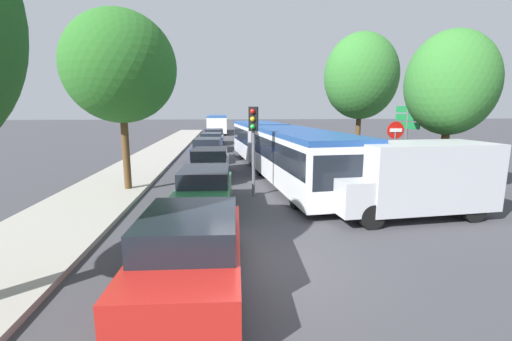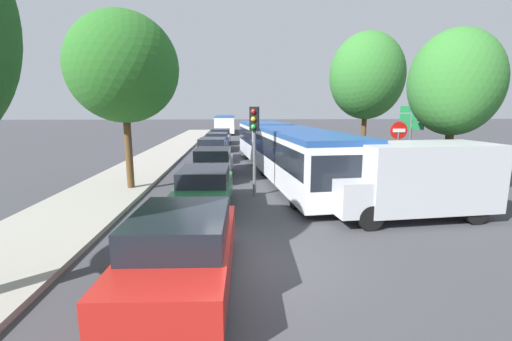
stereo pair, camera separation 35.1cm
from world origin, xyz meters
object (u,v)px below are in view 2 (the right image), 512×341
(articulated_bus, at_px, (281,146))
(queued_car_navy, at_px, (213,149))
(tree_left_mid, at_px, (126,71))
(white_van, at_px, (415,178))
(tree_right_mid, at_px, (365,78))
(city_bus_rear, at_px, (225,123))
(queued_car_blue, at_px, (217,141))
(direction_sign_post, at_px, (411,127))
(tree_right_near, at_px, (453,86))
(no_entry_sign, at_px, (398,145))
(queued_car_silver, at_px, (221,136))
(queued_car_red, at_px, (182,249))
(queued_car_white, at_px, (213,163))
(queued_car_green, at_px, (205,188))
(traffic_light, at_px, (254,131))

(articulated_bus, xyz_separation_m, queued_car_navy, (-3.86, 4.57, -0.67))
(tree_left_mid, bearing_deg, queued_car_navy, 71.15)
(white_van, bearing_deg, tree_right_mid, -108.10)
(queued_car_navy, relative_size, tree_right_mid, 0.54)
(city_bus_rear, height_order, tree_left_mid, tree_left_mid)
(queued_car_blue, distance_m, direction_sign_post, 16.31)
(queued_car_blue, height_order, tree_left_mid, tree_left_mid)
(queued_car_blue, distance_m, white_van, 19.10)
(tree_left_mid, bearing_deg, articulated_bus, 28.08)
(queued_car_navy, distance_m, tree_right_near, 14.07)
(queued_car_navy, relative_size, no_entry_sign, 1.51)
(articulated_bus, height_order, tree_left_mid, tree_left_mid)
(queued_car_silver, bearing_deg, tree_left_mid, 173.26)
(tree_right_mid, bearing_deg, city_bus_rear, 109.16)
(tree_left_mid, bearing_deg, queued_car_red, -68.36)
(articulated_bus, bearing_deg, queued_car_white, -78.71)
(queued_car_white, distance_m, queued_car_navy, 5.64)
(queued_car_green, relative_size, queued_car_navy, 0.96)
(queued_car_blue, relative_size, tree_left_mid, 0.59)
(articulated_bus, relative_size, queued_car_green, 4.07)
(city_bus_rear, distance_m, queued_car_white, 31.08)
(city_bus_rear, relative_size, queued_car_silver, 2.64)
(queued_car_green, distance_m, tree_right_near, 9.63)
(direction_sign_post, xyz_separation_m, tree_left_mid, (-11.63, 0.01, 2.21))
(direction_sign_post, xyz_separation_m, tree_right_near, (0.48, -1.85, 1.58))
(traffic_light, bearing_deg, no_entry_sign, 113.77)
(articulated_bus, height_order, traffic_light, traffic_light)
(articulated_bus, bearing_deg, traffic_light, -25.04)
(queued_car_navy, xyz_separation_m, direction_sign_post, (8.86, -8.11, 1.83))
(city_bus_rear, xyz_separation_m, tree_right_near, (9.10, -35.41, 2.77))
(queued_car_white, bearing_deg, queued_car_green, -177.63)
(queued_car_silver, relative_size, direction_sign_post, 1.16)
(queued_car_green, xyz_separation_m, white_van, (6.50, -1.37, 0.54))
(queued_car_red, height_order, traffic_light, traffic_light)
(queued_car_white, height_order, direction_sign_post, direction_sign_post)
(queued_car_white, relative_size, no_entry_sign, 1.48)
(traffic_light, bearing_deg, articulated_bus, 179.32)
(white_van, distance_m, direction_sign_post, 4.84)
(no_entry_sign, bearing_deg, queued_car_silver, -158.14)
(no_entry_sign, xyz_separation_m, direction_sign_post, (0.89, 0.77, 0.69))
(queued_car_red, relative_size, tree_left_mid, 0.62)
(tree_right_near, bearing_deg, tree_left_mid, 171.30)
(queued_car_blue, bearing_deg, queued_car_white, -176.30)
(queued_car_red, relative_size, queued_car_blue, 1.06)
(queued_car_silver, relative_size, tree_left_mid, 0.60)
(white_van, relative_size, traffic_light, 1.52)
(city_bus_rear, height_order, queued_car_green, city_bus_rear)
(articulated_bus, xyz_separation_m, tree_right_mid, (5.58, 3.54, 3.74))
(queued_car_navy, xyz_separation_m, white_van, (6.90, -12.33, 0.50))
(no_entry_sign, bearing_deg, tree_right_near, 51.95)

